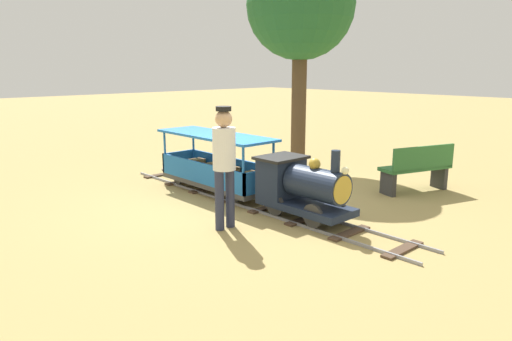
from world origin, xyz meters
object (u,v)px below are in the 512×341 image
at_px(oak_tree_near, 301,7).
at_px(conductor_person, 224,158).
at_px(locomotive, 301,186).
at_px(passenger_car, 216,168).
at_px(park_bench, 417,168).

bearing_deg(oak_tree_near, conductor_person, 29.44).
relative_size(locomotive, passenger_car, 0.61).
relative_size(park_bench, oak_tree_near, 0.30).
relative_size(locomotive, conductor_person, 0.89).
xyz_separation_m(locomotive, oak_tree_near, (-2.75, -2.55, 2.82)).
distance_m(conductor_person, park_bench, 3.70).
relative_size(locomotive, park_bench, 1.06).
relative_size(passenger_car, park_bench, 1.73).
bearing_deg(locomotive, park_bench, 171.53).
relative_size(passenger_car, conductor_person, 1.45).
bearing_deg(oak_tree_near, park_bench, 86.02).
bearing_deg(conductor_person, oak_tree_near, -150.56).
xyz_separation_m(locomotive, passenger_car, (0.00, -1.93, -0.06)).
height_order(locomotive, oak_tree_near, oak_tree_near).
bearing_deg(park_bench, passenger_car, -42.29).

